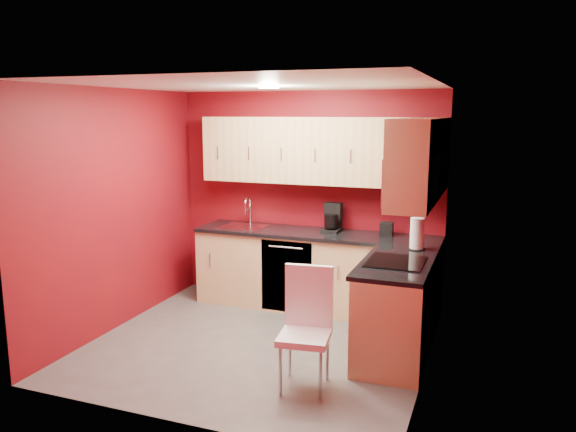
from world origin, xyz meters
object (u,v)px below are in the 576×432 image
Objects in this scene: napkin_holder at (387,229)px; paper_towel at (417,234)px; microwave at (412,181)px; sink at (244,224)px; dining_chair at (305,330)px; coffee_maker at (332,218)px.

napkin_holder is 0.66m from paper_towel.
napkin_holder is at bearing 110.46° from microwave.
sink is 3.51× the size of napkin_holder.
napkin_holder reaches higher than dining_chair.
sink is 1.65× the size of paper_towel.
paper_towel is (0.40, -0.52, 0.08)m from napkin_holder.
sink is 2.13m from paper_towel.
coffee_maker reaches higher than paper_towel.
coffee_maker is 0.32× the size of dining_chair.
coffee_maker is at bearing 153.38° from paper_towel.
paper_towel reaches higher than napkin_holder.
sink is at bearing 119.58° from dining_chair.
dining_chair is (-0.69, -0.86, -1.16)m from microwave.
sink is 1.60× the size of coffee_maker.
microwave is 1.60m from dining_chair.
paper_towel is 0.32× the size of dining_chair.
microwave is 2.43m from sink.
microwave is at bearing -25.60° from sink.
coffee_maker is (-1.04, 1.08, -0.59)m from microwave.
microwave is 2.35× the size of coffee_maker.
microwave is 0.76× the size of dining_chair.
napkin_holder is (1.69, 0.09, 0.04)m from sink.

